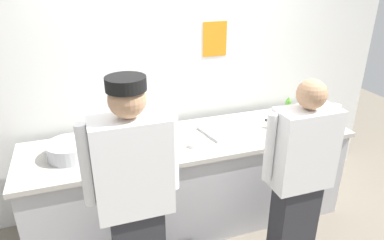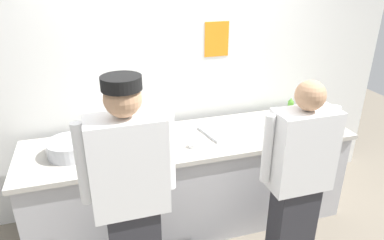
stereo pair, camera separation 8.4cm
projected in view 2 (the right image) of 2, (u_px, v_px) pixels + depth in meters
wall_back at (175, 68)px, 3.29m from camera, size 4.49×0.11×2.77m
prep_counter at (191, 181)px, 3.22m from camera, size 2.86×0.76×0.89m
chef_near_left at (131, 195)px, 2.25m from camera, size 0.62×0.24×1.71m
chef_center at (298, 178)px, 2.58m from camera, size 0.59×0.24×1.58m
plate_stack_front at (162, 131)px, 3.08m from camera, size 0.21×0.21×0.08m
plate_stack_rear at (148, 143)px, 2.87m from camera, size 0.20×0.20×0.08m
mixing_bowl_steel at (70, 148)px, 2.75m from camera, size 0.35×0.35×0.12m
sheet_tray at (229, 129)px, 3.18m from camera, size 0.53×0.43×0.02m
squeeze_bottle_primary at (311, 116)px, 3.25m from camera, size 0.06×0.06×0.19m
squeeze_bottle_secondary at (290, 107)px, 3.47m from camera, size 0.06×0.06×0.18m
squeeze_bottle_spare at (281, 119)px, 3.18m from camera, size 0.05×0.05×0.20m
ramekin_yellow_sauce at (193, 145)px, 2.89m from camera, size 0.08×0.08×0.04m
ramekin_red_sauce at (123, 145)px, 2.88m from camera, size 0.08×0.08×0.05m
chefs_knife at (278, 120)px, 3.38m from camera, size 0.28×0.03×0.02m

